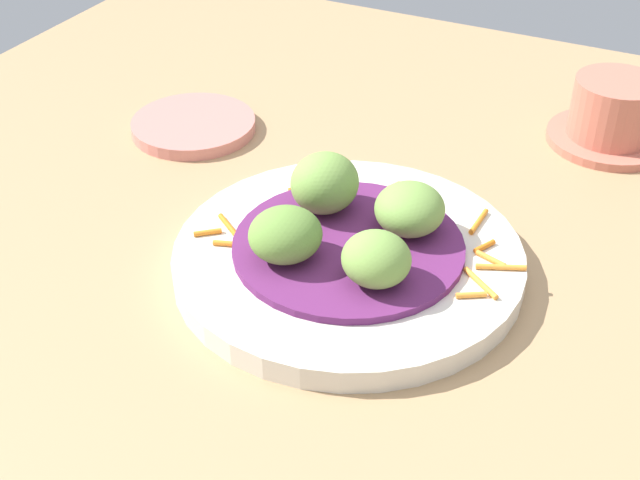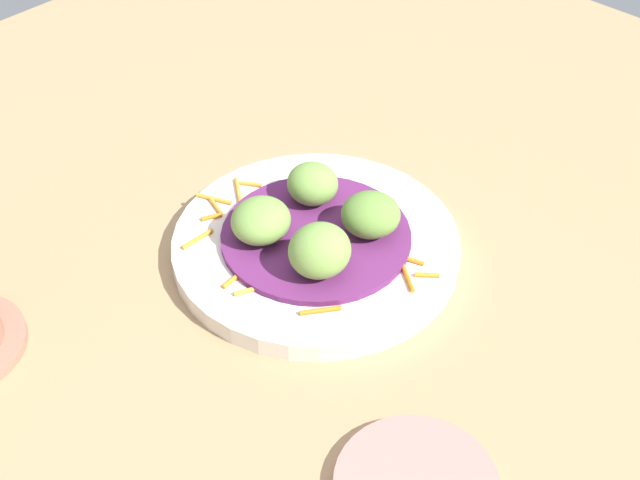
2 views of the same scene
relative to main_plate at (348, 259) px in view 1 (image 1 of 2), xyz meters
The scene contains 10 objects.
table_surface 7.31cm from the main_plate, 52.70° to the right, with size 110.00×110.00×2.00cm, color tan.
main_plate is the anchor object (origin of this frame).
cabbage_bed 1.20cm from the main_plate, 153.43° to the right, with size 16.89×16.89×0.60cm, color #60235B.
carrot_garnish 3.71cm from the main_plate, 52.25° to the left, with size 23.44×13.94×0.40cm.
guac_scoop_left 5.87cm from the main_plate, 132.82° to the right, with size 5.23×4.89×3.83cm, color olive.
guac_scoop_center 5.84cm from the main_plate, 42.82° to the right, with size 4.56×4.77×3.73cm, color #759E47.
guac_scoop_right 5.81cm from the main_plate, 47.18° to the left, with size 5.40×5.16×3.61cm, color #759E47.
guac_scoop_back 6.11cm from the main_plate, 137.18° to the left, with size 5.00×5.31×4.63cm, color #759E47.
side_plate_small 25.51cm from the main_plate, 149.23° to the left, with size 11.56×11.56×1.12cm, color tan.
terracotta_bowl 31.06cm from the main_plate, 64.54° to the left, with size 11.14×11.14×6.12cm.
Camera 1 is at (16.58, -41.34, 41.23)cm, focal length 49.11 mm.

